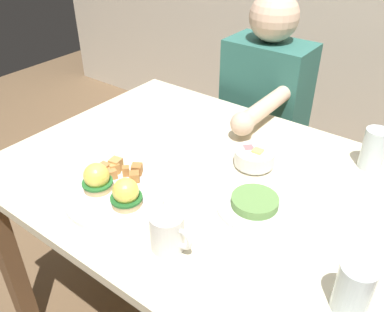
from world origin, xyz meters
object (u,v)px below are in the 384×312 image
(eggs_benedict_plate, at_px, (114,189))
(diner_person, at_px, (261,113))
(dining_table, at_px, (205,201))
(water_glass_far, at_px, (373,151))
(fork, at_px, (171,122))
(fruit_bowl, at_px, (254,157))
(side_plate, at_px, (254,204))
(water_glass_near, at_px, (353,291))
(coffee_mug, at_px, (168,231))

(eggs_benedict_plate, relative_size, diner_person, 0.24)
(dining_table, xyz_separation_m, water_glass_far, (0.38, 0.32, 0.16))
(diner_person, bearing_deg, water_glass_far, -28.54)
(fork, bearing_deg, fruit_bowl, -9.63)
(water_glass_far, bearing_deg, side_plate, -115.50)
(fruit_bowl, xyz_separation_m, water_glass_near, (0.40, -0.32, 0.02))
(dining_table, bearing_deg, water_glass_far, 40.80)
(fruit_bowl, bearing_deg, fork, 170.37)
(diner_person, bearing_deg, coffee_mug, -75.21)
(fork, distance_m, water_glass_near, 0.87)
(eggs_benedict_plate, height_order, water_glass_far, water_glass_far)
(eggs_benedict_plate, distance_m, fruit_bowl, 0.42)
(fruit_bowl, distance_m, water_glass_near, 0.52)
(water_glass_near, distance_m, side_plate, 0.34)
(coffee_mug, xyz_separation_m, water_glass_far, (0.27, 0.62, 0.00))
(water_glass_far, bearing_deg, eggs_benedict_plate, -131.89)
(eggs_benedict_plate, xyz_separation_m, side_plate, (0.33, 0.19, -0.01))
(coffee_mug, xyz_separation_m, diner_person, (-0.24, 0.90, -0.14))
(eggs_benedict_plate, relative_size, fork, 1.83)
(water_glass_near, bearing_deg, eggs_benedict_plate, -176.71)
(side_plate, bearing_deg, dining_table, 164.30)
(dining_table, relative_size, water_glass_near, 10.43)
(fork, relative_size, water_glass_near, 1.29)
(fork, bearing_deg, dining_table, -32.57)
(water_glass_far, xyz_separation_m, side_plate, (-0.18, -0.38, -0.04))
(dining_table, relative_size, diner_person, 1.05)
(fruit_bowl, bearing_deg, diner_person, 115.16)
(water_glass_near, relative_size, side_plate, 0.58)
(fork, distance_m, water_glass_far, 0.68)
(coffee_mug, bearing_deg, fruit_bowl, 91.35)
(water_glass_near, relative_size, water_glass_far, 0.91)
(coffee_mug, distance_m, side_plate, 0.26)
(eggs_benedict_plate, bearing_deg, water_glass_near, 3.29)
(dining_table, distance_m, fork, 0.35)
(dining_table, height_order, fruit_bowl, fruit_bowl)
(dining_table, xyz_separation_m, fruit_bowl, (0.09, 0.12, 0.14))
(diner_person, bearing_deg, eggs_benedict_plate, -89.91)
(fruit_bowl, relative_size, water_glass_far, 0.95)
(eggs_benedict_plate, relative_size, side_plate, 1.35)
(water_glass_far, distance_m, side_plate, 0.42)
(water_glass_near, height_order, side_plate, water_glass_near)
(dining_table, distance_m, diner_person, 0.62)
(dining_table, relative_size, fruit_bowl, 10.00)
(dining_table, bearing_deg, water_glass_near, -22.62)
(dining_table, bearing_deg, fruit_bowl, 51.71)
(fork, bearing_deg, eggs_benedict_plate, -70.32)
(fruit_bowl, bearing_deg, water_glass_far, 36.15)
(dining_table, bearing_deg, diner_person, 102.58)
(fruit_bowl, relative_size, side_plate, 0.60)
(side_plate, bearing_deg, fruit_bowl, 120.55)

